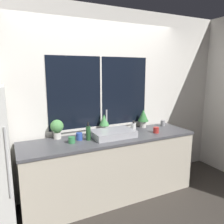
{
  "coord_description": "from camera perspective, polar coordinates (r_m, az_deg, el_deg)",
  "views": [
    {
      "loc": [
        -1.25,
        -2.31,
        1.8
      ],
      "look_at": [
        0.02,
        0.31,
        1.25
      ],
      "focal_mm": 35.0,
      "sensor_mm": 36.0,
      "label": 1
    }
  ],
  "objects": [
    {
      "name": "soap_bottle",
      "position": [
        3.23,
        5.66,
        -4.12
      ],
      "size": [
        0.07,
        0.07,
        0.18
      ],
      "color": "white",
      "rests_on": "counter"
    },
    {
      "name": "mug_red",
      "position": [
        3.29,
        11.43,
        -4.64
      ],
      "size": [
        0.08,
        0.08,
        0.09
      ],
      "color": "#B72D28",
      "rests_on": "counter"
    },
    {
      "name": "mug_green",
      "position": [
        2.83,
        -10.47,
        -7.21
      ],
      "size": [
        0.09,
        0.09,
        0.08
      ],
      "color": "#38844C",
      "rests_on": "counter"
    },
    {
      "name": "potted_plant_center",
      "position": [
        3.22,
        -2.06,
        -2.7
      ],
      "size": [
        0.15,
        0.15,
        0.27
      ],
      "color": "silver",
      "rests_on": "counter"
    },
    {
      "name": "potted_plant_left",
      "position": [
        3.02,
        -14.18,
        -3.93
      ],
      "size": [
        0.17,
        0.17,
        0.26
      ],
      "color": "silver",
      "rests_on": "counter"
    },
    {
      "name": "counter",
      "position": [
        3.21,
        -0.26,
        -14.16
      ],
      "size": [
        2.45,
        0.65,
        0.9
      ],
      "color": "beige",
      "rests_on": "ground_plane"
    },
    {
      "name": "sink",
      "position": [
        3.04,
        0.26,
        -5.6
      ],
      "size": [
        0.58,
        0.43,
        0.34
      ],
      "color": "#ADADB2",
      "rests_on": "counter"
    },
    {
      "name": "mug_grey",
      "position": [
        3.71,
        13.13,
        -2.85
      ],
      "size": [
        0.07,
        0.07,
        0.1
      ],
      "color": "gray",
      "rests_on": "counter"
    },
    {
      "name": "potted_plant_right",
      "position": [
        3.54,
        8.16,
        -1.23
      ],
      "size": [
        0.17,
        0.17,
        0.29
      ],
      "color": "silver",
      "rests_on": "counter"
    },
    {
      "name": "mug_blue",
      "position": [
        2.93,
        -8.54,
        -6.32
      ],
      "size": [
        0.08,
        0.08,
        0.1
      ],
      "color": "#3351AD",
      "rests_on": "counter"
    },
    {
      "name": "bottle_tall",
      "position": [
        2.9,
        -6.21,
        -5.41
      ],
      "size": [
        0.06,
        0.06,
        0.24
      ],
      "color": "#235128",
      "rests_on": "counter"
    },
    {
      "name": "ground_plane",
      "position": [
        3.19,
        2.41,
        -23.66
      ],
      "size": [
        14.0,
        14.0,
        0.0
      ],
      "primitive_type": "plane",
      "color": "#38332D"
    },
    {
      "name": "wall_back",
      "position": [
        3.29,
        -3.16,
        2.89
      ],
      "size": [
        8.0,
        0.09,
        2.7
      ],
      "color": "silver",
      "rests_on": "ground_plane"
    },
    {
      "name": "wall_right",
      "position": [
        5.16,
        16.33,
        5.35
      ],
      "size": [
        0.06,
        7.0,
        2.7
      ],
      "color": "silver",
      "rests_on": "ground_plane"
    }
  ]
}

